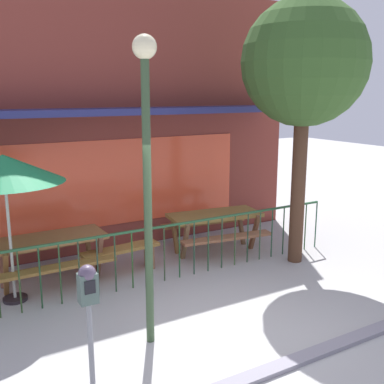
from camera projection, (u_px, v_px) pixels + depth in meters
name	position (u px, v px, depth m)	size (l,w,h in m)	color
ground	(240.00, 339.00, 5.85)	(40.00, 40.00, 0.00)	#A4A2A0
pub_storefront	(112.00, 121.00, 8.99)	(8.16, 1.35, 5.09)	#521820
patio_fence_front	(164.00, 243.00, 7.52)	(6.88, 0.04, 0.97)	#22502E
picnic_table_left	(50.00, 247.00, 7.50)	(1.82, 1.38, 0.79)	#926136
picnic_table_right	(215.00, 221.00, 8.97)	(1.96, 1.58, 0.79)	olive
patio_umbrella	(4.00, 170.00, 6.51)	(1.70, 1.70, 2.23)	black
patio_bench	(121.00, 255.00, 7.88)	(1.42, 0.44, 0.48)	olive
parking_meter_near	(88.00, 297.00, 4.45)	(0.18, 0.17, 1.47)	slate
street_tree	(304.00, 65.00, 7.82)	(2.19, 2.19, 4.69)	#482E1F
street_lamp	(147.00, 149.00, 5.29)	(0.28, 0.28, 3.72)	#31462B
curb_edge	(279.00, 369.00, 5.21)	(11.43, 0.20, 0.11)	gray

